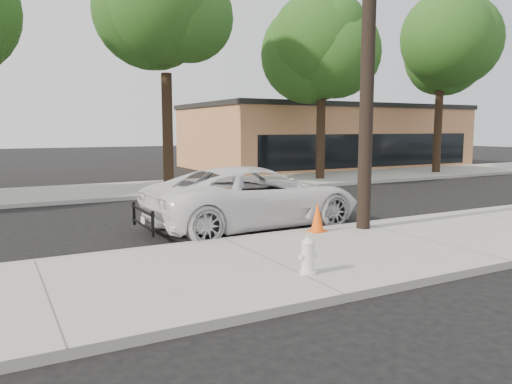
% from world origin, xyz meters
% --- Properties ---
extents(ground, '(120.00, 120.00, 0.00)m').
position_xyz_m(ground, '(0.00, 0.00, 0.00)').
color(ground, black).
rests_on(ground, ground).
extents(near_sidewalk, '(90.00, 4.40, 0.15)m').
position_xyz_m(near_sidewalk, '(0.00, -4.30, 0.07)').
color(near_sidewalk, gray).
rests_on(near_sidewalk, ground).
extents(far_sidewalk, '(90.00, 5.00, 0.15)m').
position_xyz_m(far_sidewalk, '(0.00, 8.50, 0.07)').
color(far_sidewalk, gray).
rests_on(far_sidewalk, ground).
extents(curb_near, '(90.00, 0.12, 0.16)m').
position_xyz_m(curb_near, '(0.00, -2.10, 0.07)').
color(curb_near, '#9E9B93').
rests_on(curb_near, ground).
extents(building_main, '(18.00, 10.00, 4.00)m').
position_xyz_m(building_main, '(16.00, 16.00, 2.00)').
color(building_main, '#AE6E48').
rests_on(building_main, ground).
extents(utility_pole, '(1.40, 0.34, 9.00)m').
position_xyz_m(utility_pole, '(3.60, -2.70, 4.70)').
color(utility_pole, black).
rests_on(utility_pole, near_sidewalk).
extents(tree_c, '(4.96, 4.80, 9.55)m').
position_xyz_m(tree_c, '(2.22, 7.64, 6.91)').
color(tree_c, black).
rests_on(tree_c, far_sidewalk).
extents(tree_d, '(4.50, 4.35, 8.75)m').
position_xyz_m(tree_d, '(10.20, 7.95, 6.37)').
color(tree_d, black).
rests_on(tree_d, far_sidewalk).
extents(tree_e, '(4.80, 4.65, 9.25)m').
position_xyz_m(tree_e, '(18.21, 7.74, 6.70)').
color(tree_e, black).
rests_on(tree_e, far_sidewalk).
extents(police_cruiser, '(6.07, 3.06, 1.65)m').
position_xyz_m(police_cruiser, '(1.61, -0.62, 0.82)').
color(police_cruiser, white).
rests_on(police_cruiser, ground).
extents(fire_hydrant, '(0.33, 0.31, 0.63)m').
position_xyz_m(fire_hydrant, '(0.12, -5.34, 0.45)').
color(fire_hydrant, white).
rests_on(fire_hydrant, near_sidewalk).
extents(traffic_cone, '(0.41, 0.41, 0.72)m').
position_xyz_m(traffic_cone, '(2.33, -2.50, 0.50)').
color(traffic_cone, '#FF560D').
rests_on(traffic_cone, near_sidewalk).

